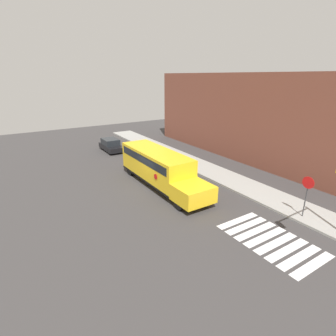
# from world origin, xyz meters

# --- Properties ---
(ground_plane) EXTENTS (60.00, 60.00, 0.00)m
(ground_plane) POSITION_xyz_m (0.00, 0.00, 0.00)
(ground_plane) COLOR #3A3838
(sidewalk_strip) EXTENTS (44.00, 3.00, 0.15)m
(sidewalk_strip) POSITION_xyz_m (0.00, 6.50, 0.07)
(sidewalk_strip) COLOR #9E9E99
(sidewalk_strip) RESTS_ON ground
(building_backdrop) EXTENTS (32.00, 4.00, 9.00)m
(building_backdrop) POSITION_xyz_m (0.00, 13.00, 4.50)
(building_backdrop) COLOR brown
(building_backdrop) RESTS_ON ground
(crosswalk_stripes) EXTENTS (5.40, 3.20, 0.01)m
(crosswalk_stripes) POSITION_xyz_m (10.01, 2.00, 0.00)
(crosswalk_stripes) COLOR white
(crosswalk_stripes) RESTS_ON ground
(school_bus) EXTENTS (10.39, 2.57, 2.85)m
(school_bus) POSITION_xyz_m (-0.19, 0.73, 1.63)
(school_bus) COLOR yellow
(school_bus) RESTS_ON ground
(parked_car) EXTENTS (4.14, 1.81, 1.46)m
(parked_car) POSITION_xyz_m (-12.36, 1.11, 0.72)
(parked_car) COLOR black
(parked_car) RESTS_ON ground
(stop_sign) EXTENTS (0.77, 0.10, 2.88)m
(stop_sign) POSITION_xyz_m (9.54, 5.72, 1.93)
(stop_sign) COLOR #38383A
(stop_sign) RESTS_ON ground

